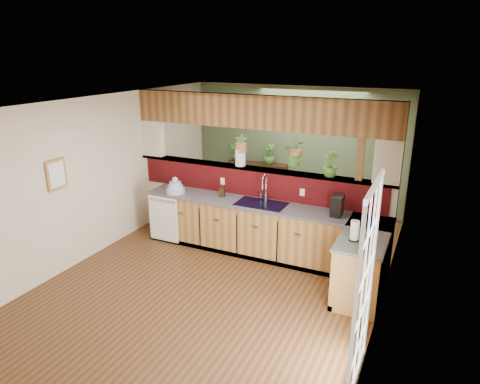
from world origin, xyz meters
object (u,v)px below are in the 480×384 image
at_px(dish_stack, 175,188).
at_px(shelving_console, 257,182).
at_px(faucet, 265,186).
at_px(coffee_maker, 337,206).
at_px(soap_dispenser, 222,191).
at_px(glass_jar, 240,155).
at_px(paper_towel, 355,231).

bearing_deg(dish_stack, shelving_console, 77.12).
distance_m(faucet, coffee_maker, 1.24).
distance_m(dish_stack, shelving_console, 2.49).
xyz_separation_m(dish_stack, shelving_console, (0.55, 2.38, -0.49)).
bearing_deg(dish_stack, soap_dispenser, 11.07).
height_order(coffee_maker, glass_jar, glass_jar).
bearing_deg(glass_jar, soap_dispenser, -121.53).
bearing_deg(faucet, soap_dispenser, -172.19).
xyz_separation_m(dish_stack, soap_dispenser, (0.83, 0.16, 0.01)).
height_order(glass_jar, shelving_console, glass_jar).
xyz_separation_m(coffee_maker, paper_towel, (0.42, -0.80, -0.01)).
relative_size(coffee_maker, glass_jar, 0.79).
bearing_deg(faucet, paper_towel, -29.76).
height_order(soap_dispenser, coffee_maker, coffee_maker).
relative_size(paper_towel, glass_jar, 0.75).
bearing_deg(paper_towel, soap_dispenser, 160.66).
distance_m(dish_stack, glass_jar, 1.28).
relative_size(dish_stack, coffee_maker, 1.07).
bearing_deg(coffee_maker, dish_stack, -178.94).
distance_m(dish_stack, coffee_maker, 2.81).
xyz_separation_m(coffee_maker, glass_jar, (-1.78, 0.36, 0.54)).
xyz_separation_m(faucet, shelving_console, (-1.03, 2.12, -0.65)).
xyz_separation_m(paper_towel, glass_jar, (-2.20, 1.16, 0.55)).
bearing_deg(soap_dispenser, glass_jar, 58.47).
bearing_deg(glass_jar, coffee_maker, -11.44).
distance_m(faucet, soap_dispenser, 0.77).
distance_m(glass_jar, shelving_console, 2.24).
xyz_separation_m(soap_dispenser, glass_jar, (0.20, 0.32, 0.58)).
height_order(faucet, shelving_console, faucet).
relative_size(faucet, dish_stack, 1.42).
distance_m(coffee_maker, glass_jar, 1.90).
bearing_deg(glass_jar, shelving_console, 104.29).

